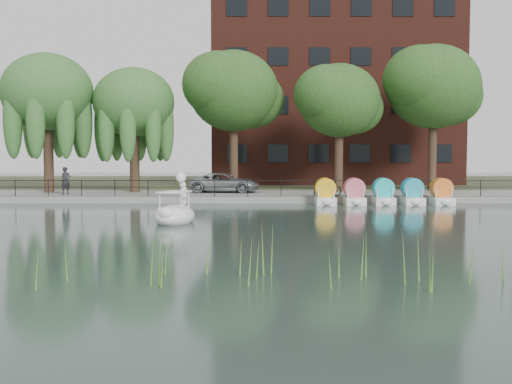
{
  "coord_description": "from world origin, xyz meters",
  "views": [
    {
      "loc": [
        0.52,
        -25.17,
        3.34
      ],
      "look_at": [
        0.5,
        4.0,
        1.3
      ],
      "focal_mm": 45.0,
      "sensor_mm": 36.0,
      "label": 1
    }
  ],
  "objects_px": {
    "bicycle": "(328,187)",
    "minivan": "(225,181)",
    "pedestrian": "(66,179)",
    "swan_boat": "(175,212)"
  },
  "relations": [
    {
      "from": "pedestrian",
      "to": "swan_boat",
      "type": "height_order",
      "value": "pedestrian"
    },
    {
      "from": "bicycle",
      "to": "minivan",
      "type": "bearing_deg",
      "value": 92.86
    },
    {
      "from": "swan_boat",
      "to": "bicycle",
      "type": "bearing_deg",
      "value": 65.77
    },
    {
      "from": "bicycle",
      "to": "pedestrian",
      "type": "bearing_deg",
      "value": 113.93
    },
    {
      "from": "pedestrian",
      "to": "swan_boat",
      "type": "bearing_deg",
      "value": -97.33
    },
    {
      "from": "swan_boat",
      "to": "pedestrian",
      "type": "bearing_deg",
      "value": 137.94
    },
    {
      "from": "minivan",
      "to": "pedestrian",
      "type": "relative_size",
      "value": 2.64
    },
    {
      "from": "minivan",
      "to": "bicycle",
      "type": "relative_size",
      "value": 3.04
    },
    {
      "from": "minivan",
      "to": "bicycle",
      "type": "bearing_deg",
      "value": -107.74
    },
    {
      "from": "bicycle",
      "to": "swan_boat",
      "type": "bearing_deg",
      "value": 170.0
    }
  ]
}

